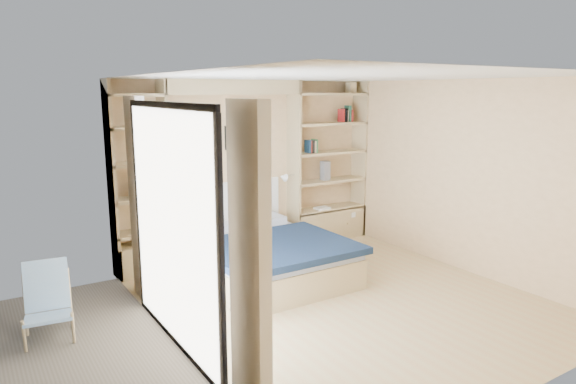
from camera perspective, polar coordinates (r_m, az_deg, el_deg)
ground at (r=6.04m, az=5.97°, el=-11.79°), size 4.50×4.50×0.00m
room_shell at (r=6.75m, az=-4.50°, el=0.26°), size 4.50×4.50×4.50m
bed at (r=6.63m, az=-2.84°, el=-7.04°), size 1.77×2.20×1.07m
photo_gallery at (r=7.26m, az=-7.65°, el=5.18°), size 1.48×0.02×0.82m
reading_lamps at (r=7.20m, az=-5.70°, el=1.13°), size 1.92×0.12×0.15m
shelf_decor at (r=7.90m, az=3.08°, el=6.31°), size 3.62×0.23×2.03m
deck_chair at (r=5.57m, az=-25.16°, el=-11.04°), size 0.53×0.77×0.72m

